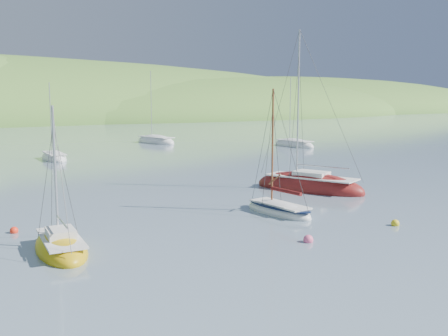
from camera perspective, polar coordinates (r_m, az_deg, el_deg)
ground at (r=26.54m, az=11.08°, el=-7.74°), size 700.00×700.00×0.00m
daysailer_white at (r=31.52m, az=6.26°, el=-4.78°), size 2.10×5.43×8.28m
sloop_red at (r=39.68m, az=9.69°, el=-2.16°), size 6.01×9.60×13.43m
sailboat_yellow at (r=24.86m, az=-18.13°, el=-8.64°), size 2.92×5.85×7.45m
distant_sloop_a at (r=62.06m, az=-18.85°, el=1.06°), size 2.93×7.06×9.85m
distant_sloop_b at (r=81.86m, az=-7.80°, el=2.98°), size 4.49×9.23×12.61m
distant_sloop_d at (r=76.00m, az=7.99°, el=2.60°), size 2.92×7.92×11.23m
mooring_buoys at (r=31.10m, az=7.75°, el=-5.12°), size 27.02×11.56×0.50m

